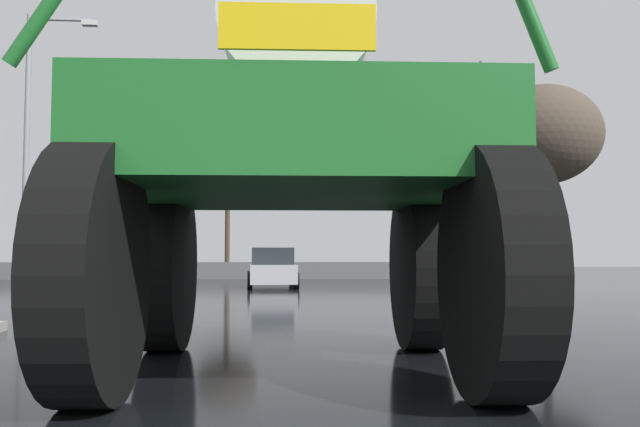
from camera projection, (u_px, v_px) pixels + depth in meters
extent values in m
plane|color=black|center=(244.00, 300.00, 18.51)|extent=(120.00, 120.00, 0.00)
cylinder|color=black|center=(167.00, 267.00, 8.53)|extent=(0.52, 2.10, 2.09)
cylinder|color=black|center=(419.00, 267.00, 8.67)|extent=(0.52, 2.10, 2.09)
cylinder|color=black|center=(95.00, 272.00, 5.37)|extent=(0.52, 2.10, 2.09)
cylinder|color=black|center=(493.00, 272.00, 5.51)|extent=(0.52, 2.10, 2.09)
cube|color=#1E6B28|center=(295.00, 155.00, 7.10)|extent=(3.80, 3.97, 0.89)
cube|color=#1A5B22|center=(295.00, 68.00, 7.56)|extent=(1.26, 1.19, 1.19)
cylinder|color=silver|center=(296.00, 28.00, 6.62)|extent=(1.49, 1.13, 1.46)
cube|color=yellow|center=(297.00, 27.00, 5.18)|extent=(1.20, 0.07, 0.36)
cube|color=#B7B7BF|center=(272.00, 274.00, 26.15)|extent=(1.85, 4.16, 0.70)
cube|color=#23282D|center=(272.00, 256.00, 26.05)|extent=(1.64, 2.16, 0.64)
cylinder|color=black|center=(250.00, 279.00, 27.38)|extent=(0.20, 0.61, 0.60)
cylinder|color=black|center=(292.00, 278.00, 27.57)|extent=(0.20, 0.61, 0.60)
cylinder|color=black|center=(250.00, 281.00, 24.71)|extent=(0.20, 0.61, 0.60)
cylinder|color=black|center=(297.00, 281.00, 24.89)|extent=(0.20, 0.61, 0.60)
cylinder|color=gray|center=(438.00, 207.00, 11.72)|extent=(0.11, 0.11, 4.07)
cube|color=black|center=(434.00, 122.00, 12.03)|extent=(0.24, 0.32, 0.84)
sphere|color=red|center=(431.00, 110.00, 12.24)|extent=(0.17, 0.17, 0.17)
sphere|color=#3C2403|center=(431.00, 124.00, 12.22)|extent=(0.17, 0.17, 0.17)
sphere|color=black|center=(431.00, 139.00, 12.20)|extent=(0.17, 0.17, 0.17)
cylinder|color=gray|center=(26.00, 152.00, 22.04)|extent=(0.18, 0.18, 9.14)
cylinder|color=gray|center=(60.00, 20.00, 22.39)|extent=(1.94, 0.10, 0.10)
cube|color=silver|center=(90.00, 23.00, 22.45)|extent=(0.50, 0.24, 0.16)
cylinder|color=gray|center=(483.00, 174.00, 24.43)|extent=(0.18, 0.18, 8.28)
cylinder|color=gray|center=(504.00, 66.00, 24.74)|extent=(1.63, 0.10, 0.10)
cube|color=silver|center=(526.00, 69.00, 24.79)|extent=(0.50, 0.24, 0.16)
cylinder|color=#473828|center=(545.00, 237.00, 19.36)|extent=(0.25, 0.25, 3.50)
ellipsoid|color=brown|center=(542.00, 135.00, 19.54)|extent=(3.37, 3.37, 2.87)
cylinder|color=#473828|center=(227.00, 237.00, 38.22)|extent=(0.27, 0.27, 4.62)
ellipsoid|color=brown|center=(228.00, 174.00, 38.45)|extent=(3.50, 3.50, 2.98)
cube|color=#59595B|center=(258.00, 271.00, 35.91)|extent=(27.04, 0.24, 0.90)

